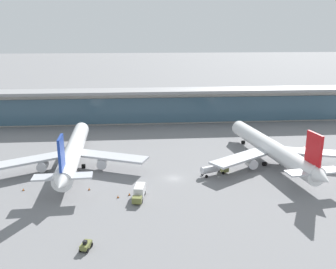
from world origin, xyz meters
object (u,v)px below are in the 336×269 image
object	(u,v)px
service_truck_near_nose_red	(305,150)
service_truck_on_taxiway_olive	(139,192)
safety_cone_charlie	(89,189)
service_truck_by_tail_olive	(213,169)
airliner_centre_stand	(272,148)
airliner_left_stand	(73,152)
safety_cone_delta	(23,189)
safety_cone_alpha	(118,197)
safety_cone_echo	(129,194)
service_truck_at_far_stand_olive	(86,245)

from	to	relation	value
service_truck_near_nose_red	service_truck_on_taxiway_olive	world-z (taller)	service_truck_on_taxiway_olive
service_truck_on_taxiway_olive	safety_cone_charlie	size ratio (longest dim) A/B	10.84
service_truck_by_tail_olive	airliner_centre_stand	bearing A→B (deg)	21.28
airliner_left_stand	safety_cone_delta	world-z (taller)	airliner_left_stand
safety_cone_alpha	safety_cone_echo	xyz separation A→B (m)	(2.81, 1.24, 0.00)
service_truck_at_far_stand_olive	service_truck_near_nose_red	bearing A→B (deg)	37.79
service_truck_by_tail_olive	service_truck_on_taxiway_olive	size ratio (longest dim) A/B	1.16
safety_cone_charlie	airliner_centre_stand	bearing A→B (deg)	15.74
service_truck_near_nose_red	service_truck_on_taxiway_olive	size ratio (longest dim) A/B	0.84
safety_cone_delta	service_truck_at_far_stand_olive	bearing A→B (deg)	-54.94
airliner_left_stand	service_truck_near_nose_red	world-z (taller)	airliner_left_stand
service_truck_by_tail_olive	service_truck_at_far_stand_olive	xyz separation A→B (m)	(-31.81, -34.81, -0.83)
airliner_left_stand	safety_cone_alpha	size ratio (longest dim) A/B	84.11
service_truck_at_far_stand_olive	safety_cone_echo	size ratio (longest dim) A/B	4.60
service_truck_by_tail_olive	safety_cone_delta	distance (m)	52.13
service_truck_near_nose_red	safety_cone_delta	xyz separation A→B (m)	(-87.46, -24.04, -0.49)
service_truck_on_taxiway_olive	service_truck_by_tail_olive	bearing A→B (deg)	32.34
service_truck_near_nose_red	safety_cone_alpha	size ratio (longest dim) A/B	9.09
service_truck_at_far_stand_olive	service_truck_by_tail_olive	bearing A→B (deg)	47.57
airliner_centre_stand	safety_cone_alpha	xyz separation A→B (m)	(-46.80, -20.68, -4.62)
service_truck_near_nose_red	safety_cone_charlie	world-z (taller)	service_truck_near_nose_red
service_truck_by_tail_olive	safety_cone_delta	bearing A→B (deg)	-172.88
safety_cone_charlie	safety_cone_echo	bearing A→B (deg)	-20.95
airliner_centre_stand	service_truck_at_far_stand_olive	size ratio (longest dim) A/B	18.29
airliner_centre_stand	service_truck_by_tail_olive	bearing A→B (deg)	-158.72
safety_cone_delta	safety_cone_echo	bearing A→B (deg)	-10.58
safety_cone_alpha	service_truck_by_tail_olive	bearing A→B (deg)	25.69
service_truck_on_taxiway_olive	safety_cone_charlie	distance (m)	14.48
safety_cone_charlie	service_truck_on_taxiway_olive	bearing A→B (deg)	-24.63
airliner_centre_stand	service_truck_on_taxiway_olive	world-z (taller)	airliner_centre_stand
airliner_left_stand	airliner_centre_stand	bearing A→B (deg)	-2.04
service_truck_near_nose_red	safety_cone_alpha	distance (m)	69.57
airliner_centre_stand	safety_cone_alpha	bearing A→B (deg)	-156.16
airliner_left_stand	service_truck_on_taxiway_olive	xyz separation A→B (m)	(19.69, -23.56, -3.25)
service_truck_on_taxiway_olive	safety_cone_alpha	bearing A→B (deg)	172.42
safety_cone_charlie	service_truck_near_nose_red	bearing A→B (deg)	19.69
service_truck_by_tail_olive	safety_cone_alpha	distance (m)	29.76
service_truck_by_tail_olive	safety_cone_delta	world-z (taller)	service_truck_by_tail_olive
airliner_left_stand	safety_cone_delta	size ratio (longest dim) A/B	84.11
airliner_centre_stand	service_truck_by_tail_olive	world-z (taller)	airliner_centre_stand
service_truck_by_tail_olive	safety_cone_echo	world-z (taller)	service_truck_by_tail_olive
service_truck_by_tail_olive	service_truck_on_taxiway_olive	world-z (taller)	service_truck_on_taxiway_olive
safety_cone_charlie	safety_cone_echo	size ratio (longest dim) A/B	1.00
service_truck_by_tail_olive	service_truck_at_far_stand_olive	world-z (taller)	service_truck_by_tail_olive
airliner_centre_stand	safety_cone_charlie	size ratio (longest dim) A/B	84.06
service_truck_near_nose_red	service_truck_at_far_stand_olive	size ratio (longest dim) A/B	1.98
safety_cone_delta	safety_cone_echo	size ratio (longest dim) A/B	1.00
airliner_left_stand	service_truck_near_nose_red	distance (m)	77.40
safety_cone_delta	airliner_left_stand	bearing A→B (deg)	57.29
service_truck_by_tail_olive	safety_cone_charlie	xyz separation A→B (m)	(-34.57, -7.59, -1.39)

